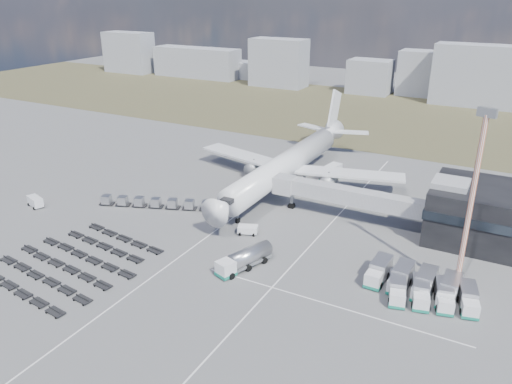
% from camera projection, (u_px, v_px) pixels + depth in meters
% --- Properties ---
extents(ground, '(420.00, 420.00, 0.00)m').
position_uv_depth(ground, '(212.00, 242.00, 89.54)').
color(ground, '#565659').
rests_on(ground, ground).
extents(grass_strip, '(420.00, 90.00, 0.01)m').
position_uv_depth(grass_strip, '(380.00, 115.00, 179.04)').
color(grass_strip, '#473F2B').
rests_on(grass_strip, ground).
extents(lane_markings, '(47.12, 110.00, 0.01)m').
position_uv_depth(lane_markings, '(268.00, 247.00, 87.67)').
color(lane_markings, silver).
rests_on(lane_markings, ground).
extents(jet_bridge, '(30.30, 3.80, 7.05)m').
position_uv_depth(jet_bridge, '(337.00, 194.00, 97.23)').
color(jet_bridge, '#939399').
rests_on(jet_bridge, ground).
extents(airliner, '(51.59, 64.53, 17.62)m').
position_uv_depth(airliner, '(289.00, 163.00, 113.87)').
color(airliner, silver).
rests_on(airliner, ground).
extents(skyline, '(306.63, 27.13, 22.82)m').
position_uv_depth(skyline, '(400.00, 74.00, 208.25)').
color(skyline, '#8F929C').
rests_on(skyline, ground).
extents(fuel_tanker, '(5.85, 10.64, 3.35)m').
position_uv_depth(fuel_tanker, '(244.00, 259.00, 80.64)').
color(fuel_tanker, silver).
rests_on(fuel_tanker, ground).
extents(pushback_tug, '(4.10, 3.17, 1.60)m').
position_uv_depth(pushback_tug, '(248.00, 230.00, 92.25)').
color(pushback_tug, silver).
rests_on(pushback_tug, ground).
extents(utility_van, '(4.45, 2.99, 2.20)m').
position_uv_depth(utility_van, '(35.00, 202.00, 103.58)').
color(utility_van, silver).
rests_on(utility_van, ground).
extents(catering_truck, '(3.74, 6.98, 3.04)m').
position_uv_depth(catering_truck, '(331.00, 173.00, 118.58)').
color(catering_truck, silver).
rests_on(catering_truck, ground).
extents(service_trucks_near, '(13.22, 7.58, 2.89)m').
position_uv_depth(service_trucks_near, '(413.00, 280.00, 74.94)').
color(service_trucks_near, silver).
rests_on(service_trucks_near, ground).
extents(service_trucks_far, '(13.29, 9.30, 2.68)m').
position_uv_depth(service_trucks_far, '(432.00, 294.00, 71.86)').
color(service_trucks_far, silver).
rests_on(service_trucks_far, ground).
extents(uld_row, '(23.44, 10.18, 1.89)m').
position_uv_depth(uld_row, '(156.00, 203.00, 103.11)').
color(uld_row, black).
rests_on(uld_row, ground).
extents(baggage_dollies, '(24.90, 24.30, 0.71)m').
position_uv_depth(baggage_dollies, '(72.00, 262.00, 82.46)').
color(baggage_dollies, black).
rests_on(baggage_dollies, ground).
extents(floodlight_mast, '(2.65, 2.15, 27.78)m').
position_uv_depth(floodlight_mast, '(471.00, 204.00, 70.61)').
color(floodlight_mast, '#AF411C').
rests_on(floodlight_mast, ground).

